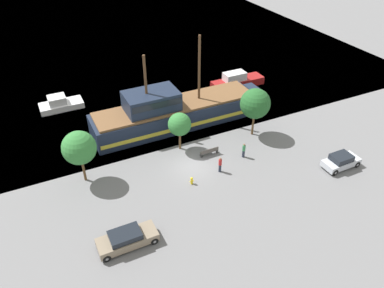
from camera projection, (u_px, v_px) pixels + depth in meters
name	position (u px, v px, depth m)	size (l,w,h in m)	color
ground_plane	(192.00, 166.00, 37.52)	(160.00, 160.00, 0.00)	slate
water_surface	(90.00, 35.00, 69.96)	(80.00, 80.00, 0.00)	teal
pirate_ship	(174.00, 112.00, 43.04)	(20.81, 4.66, 10.22)	#192338
moored_boat_dockside	(237.00, 81.00, 51.83)	(7.51, 2.16, 2.13)	maroon
moored_boat_outer	(60.00, 104.00, 46.82)	(5.24, 2.42, 1.72)	silver
parked_car_curb_front	(127.00, 239.00, 28.99)	(4.69, 1.87, 1.41)	#7F705B
parked_car_curb_mid	(341.00, 161.00, 37.06)	(3.81, 1.77, 1.46)	#B7BCC6
fire_hydrant	(192.00, 180.00, 35.13)	(0.42, 0.25, 0.76)	yellow
bench_promenade_east	(209.00, 151.00, 38.84)	(1.98, 0.45, 0.85)	#4C4742
pedestrian_walking_near	(220.00, 164.00, 36.38)	(0.32, 0.32, 1.69)	#232838
pedestrian_walking_far	(244.00, 150.00, 38.35)	(0.32, 0.32, 1.66)	#232838
tree_row_east	(79.00, 148.00, 33.69)	(3.13, 3.13, 5.33)	brown
tree_row_mideast	(180.00, 124.00, 38.33)	(2.42, 2.42, 4.25)	brown
tree_row_midwest	(255.00, 104.00, 40.12)	(3.29, 3.29, 5.55)	brown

